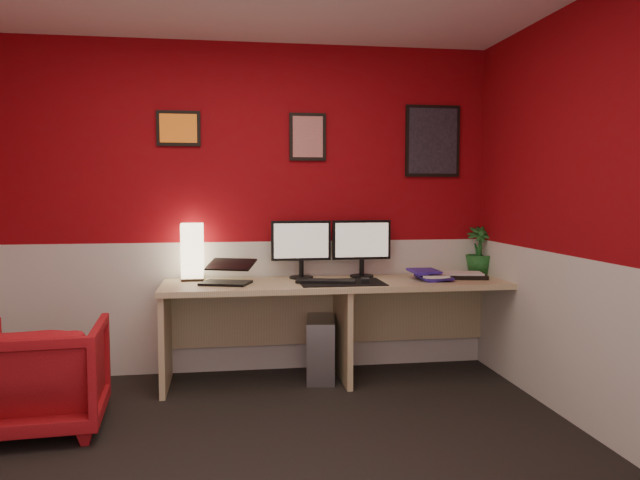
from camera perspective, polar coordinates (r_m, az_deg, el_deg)
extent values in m
cube|color=black|center=(3.33, -7.56, -20.16)|extent=(4.00, 3.50, 0.01)
cube|color=maroon|center=(4.78, -8.14, 2.81)|extent=(4.00, 0.01, 2.50)
cube|color=maroon|center=(1.28, -6.56, -1.62)|extent=(4.00, 0.01, 2.50)
cube|color=maroon|center=(3.66, 25.38, 1.92)|extent=(0.01, 3.50, 2.50)
cube|color=silver|center=(4.85, -8.04, -6.08)|extent=(4.00, 0.01, 1.00)
cube|color=silver|center=(3.76, 24.93, -9.58)|extent=(0.01, 3.50, 1.00)
cube|color=tan|center=(4.62, 2.07, -8.27)|extent=(2.60, 0.65, 0.73)
cube|color=#FFE5B2|center=(4.68, -11.60, -1.20)|extent=(0.16, 0.16, 0.40)
cube|color=black|center=(4.44, -8.64, -2.62)|extent=(0.39, 0.33, 0.22)
cube|color=black|center=(4.67, -1.73, 0.00)|extent=(0.45, 0.06, 0.58)
cube|color=black|center=(4.76, 3.86, 0.07)|extent=(0.45, 0.06, 0.58)
cube|color=black|center=(4.47, 1.98, -3.91)|extent=(0.60, 0.38, 0.01)
cube|color=black|center=(4.47, 0.50, -3.76)|extent=(0.44, 0.23, 0.02)
cube|color=black|center=(4.47, 4.16, -3.69)|extent=(0.08, 0.11, 0.03)
imported|color=#37229F|center=(4.67, 9.08, -3.47)|extent=(0.23, 0.30, 0.03)
imported|color=silver|center=(4.67, 9.37, -3.18)|extent=(0.26, 0.31, 0.02)
imported|color=#37229F|center=(4.65, 8.29, -2.89)|extent=(0.21, 0.27, 0.03)
cube|color=black|center=(4.85, 12.86, -3.23)|extent=(0.39, 0.31, 0.03)
imported|color=#19591E|center=(5.09, 14.37, -0.93)|extent=(0.25, 0.25, 0.38)
cube|color=#99999E|center=(4.68, 0.09, -9.88)|extent=(0.27, 0.48, 0.45)
imported|color=red|center=(4.02, -24.06, -11.32)|extent=(0.73, 0.75, 0.64)
cube|color=orange|center=(4.80, -12.83, 9.93)|extent=(0.32, 0.02, 0.26)
cube|color=red|center=(4.82, -1.14, 9.41)|extent=(0.28, 0.02, 0.36)
cube|color=black|center=(5.05, 10.26, 8.90)|extent=(0.44, 0.02, 0.56)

